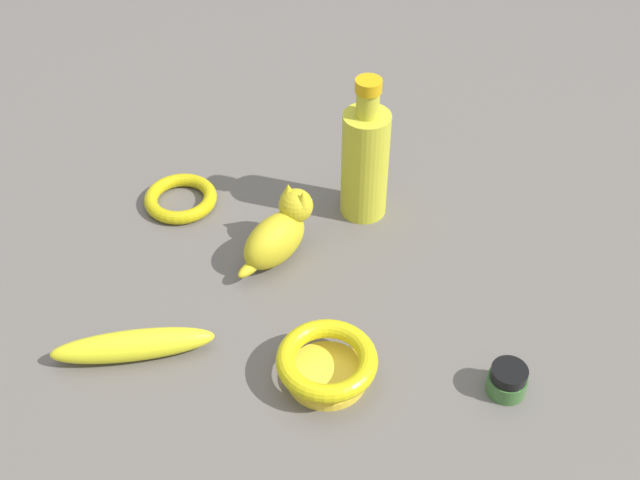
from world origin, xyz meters
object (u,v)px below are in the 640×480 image
at_px(nail_polish_jar, 507,380).
at_px(bowl, 327,364).
at_px(cat_figurine, 279,233).
at_px(bottle_tall, 365,160).
at_px(bangle, 181,198).
at_px(banana, 133,345).

bearing_deg(nail_polish_jar, bowl, -92.06).
distance_m(cat_figurine, bottle_tall, 0.15).
bearing_deg(nail_polish_jar, cat_figurine, -127.11).
xyz_separation_m(cat_figurine, bangle, (-0.10, -0.15, -0.03)).
bearing_deg(bottle_tall, bowl, -7.35).
xyz_separation_m(cat_figurine, banana, (0.18, -0.16, -0.02)).
bearing_deg(bangle, bottle_tall, 89.80).
xyz_separation_m(banana, bottle_tall, (-0.28, 0.26, 0.07)).
distance_m(nail_polish_jar, bottle_tall, 0.35).
relative_size(nail_polish_jar, bottle_tall, 0.21).
height_order(banana, bangle, banana).
bearing_deg(cat_figurine, banana, -41.21).
bearing_deg(banana, cat_figurine, 37.16).
bearing_deg(cat_figurine, bowl, 19.54).
bearing_deg(bangle, banana, -1.26).
height_order(cat_figurine, banana, cat_figurine).
relative_size(cat_figurine, banana, 0.62).
height_order(cat_figurine, nail_polish_jar, cat_figurine).
bearing_deg(bangle, cat_figurine, 56.19).
bearing_deg(banana, bangle, 77.10).
height_order(bottle_tall, bowl, bottle_tall).
bearing_deg(nail_polish_jar, bottle_tall, -151.80).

